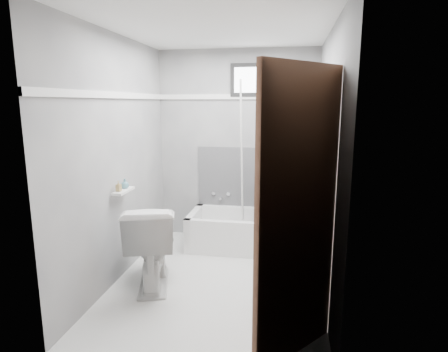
% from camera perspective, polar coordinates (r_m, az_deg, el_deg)
% --- Properties ---
extents(floor, '(2.60, 2.60, 0.00)m').
position_cam_1_polar(floor, '(3.89, -0.92, -15.64)').
color(floor, white).
rests_on(floor, ground).
extents(ceiling, '(2.60, 2.60, 0.00)m').
position_cam_1_polar(ceiling, '(3.53, -1.05, 21.73)').
color(ceiling, silver).
rests_on(ceiling, floor).
extents(wall_back, '(2.00, 0.02, 2.40)m').
position_cam_1_polar(wall_back, '(4.78, 1.95, 4.53)').
color(wall_back, slate).
rests_on(wall_back, floor).
extents(wall_front, '(2.00, 0.02, 2.40)m').
position_cam_1_polar(wall_front, '(2.27, -7.14, -3.00)').
color(wall_front, slate).
rests_on(wall_front, floor).
extents(wall_left, '(0.02, 2.60, 2.40)m').
position_cam_1_polar(wall_left, '(3.83, -15.86, 2.43)').
color(wall_left, slate).
rests_on(wall_left, floor).
extents(wall_right, '(0.02, 2.60, 2.40)m').
position_cam_1_polar(wall_right, '(3.47, 15.48, 1.59)').
color(wall_right, slate).
rests_on(wall_right, floor).
extents(bathtub, '(1.50, 0.70, 0.42)m').
position_cam_1_polar(bathtub, '(4.62, 4.09, -8.36)').
color(bathtub, white).
rests_on(bathtub, floor).
extents(office_chair, '(0.56, 0.56, 0.94)m').
position_cam_1_polar(office_chair, '(4.54, 8.25, -3.80)').
color(office_chair, '#5B5A5F').
rests_on(office_chair, bathtub).
extents(toilet, '(0.68, 0.93, 0.82)m').
position_cam_1_polar(toilet, '(3.73, -10.98, -10.18)').
color(toilet, white).
rests_on(toilet, floor).
extents(door, '(0.78, 0.78, 2.00)m').
position_cam_1_polar(door, '(2.28, 17.74, -8.68)').
color(door, brown).
rests_on(door, floor).
extents(window, '(0.66, 0.04, 0.40)m').
position_cam_1_polar(window, '(4.72, 5.10, 14.37)').
color(window, black).
rests_on(window, wall_back).
extents(backerboard, '(1.50, 0.02, 0.78)m').
position_cam_1_polar(backerboard, '(4.81, 4.86, -0.30)').
color(backerboard, '#4C4C4F').
rests_on(backerboard, wall_back).
extents(trim_back, '(2.00, 0.02, 0.06)m').
position_cam_1_polar(trim_back, '(4.74, 1.98, 11.98)').
color(trim_back, white).
rests_on(trim_back, wall_back).
extents(trim_left, '(0.02, 2.60, 0.06)m').
position_cam_1_polar(trim_left, '(3.78, -16.19, 11.75)').
color(trim_left, white).
rests_on(trim_left, wall_left).
extents(pole, '(0.02, 0.38, 1.92)m').
position_cam_1_polar(pole, '(4.56, 2.72, 2.28)').
color(pole, white).
rests_on(pole, bathtub).
extents(shelf, '(0.10, 0.32, 0.02)m').
position_cam_1_polar(shelf, '(3.80, -15.07, -2.20)').
color(shelf, white).
rests_on(shelf, wall_left).
extents(soap_bottle_a, '(0.05, 0.05, 0.10)m').
position_cam_1_polar(soap_bottle_a, '(3.72, -15.77, -1.49)').
color(soap_bottle_a, '#A28851').
rests_on(soap_bottle_a, shelf).
extents(soap_bottle_b, '(0.11, 0.11, 0.10)m').
position_cam_1_polar(soap_bottle_b, '(3.84, -14.88, -1.13)').
color(soap_bottle_b, teal).
rests_on(soap_bottle_b, shelf).
extents(faucet, '(0.26, 0.10, 0.16)m').
position_cam_1_polar(faucet, '(4.90, -0.46, -3.03)').
color(faucet, silver).
rests_on(faucet, wall_back).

